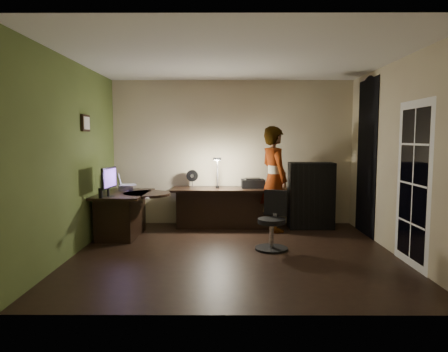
{
  "coord_description": "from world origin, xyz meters",
  "views": [
    {
      "loc": [
        -0.12,
        -5.54,
        1.63
      ],
      "look_at": [
        -0.15,
        1.05,
        1.0
      ],
      "focal_mm": 32.0,
      "sensor_mm": 36.0,
      "label": 1
    }
  ],
  "objects_px": {
    "desk_left": "(124,214)",
    "person": "(274,179)",
    "desk_right": "(225,208)",
    "monitor": "(108,186)",
    "cabinet": "(311,195)",
    "office_chair": "(272,221)"
  },
  "relations": [
    {
      "from": "desk_right",
      "to": "person",
      "type": "height_order",
      "value": "person"
    },
    {
      "from": "desk_left",
      "to": "person",
      "type": "bearing_deg",
      "value": 10.69
    },
    {
      "from": "desk_left",
      "to": "person",
      "type": "distance_m",
      "value": 2.62
    },
    {
      "from": "monitor",
      "to": "desk_right",
      "type": "bearing_deg",
      "value": 35.63
    },
    {
      "from": "desk_left",
      "to": "person",
      "type": "xyz_separation_m",
      "value": [
        2.54,
        0.39,
        0.55
      ]
    },
    {
      "from": "monitor",
      "to": "office_chair",
      "type": "xyz_separation_m",
      "value": [
        2.5,
        -0.42,
        -0.45
      ]
    },
    {
      "from": "desk_left",
      "to": "desk_right",
      "type": "distance_m",
      "value": 1.79
    },
    {
      "from": "office_chair",
      "to": "person",
      "type": "height_order",
      "value": "person"
    },
    {
      "from": "desk_left",
      "to": "monitor",
      "type": "bearing_deg",
      "value": -107.57
    },
    {
      "from": "desk_left",
      "to": "desk_right",
      "type": "height_order",
      "value": "desk_left"
    },
    {
      "from": "desk_right",
      "to": "desk_left",
      "type": "bearing_deg",
      "value": -158.12
    },
    {
      "from": "monitor",
      "to": "person",
      "type": "xyz_separation_m",
      "value": [
        2.68,
        0.78,
        0.03
      ]
    },
    {
      "from": "desk_left",
      "to": "cabinet",
      "type": "distance_m",
      "value": 3.29
    },
    {
      "from": "desk_left",
      "to": "desk_right",
      "type": "relative_size",
      "value": 0.65
    },
    {
      "from": "monitor",
      "to": "cabinet",
      "type": "bearing_deg",
      "value": 22.49
    },
    {
      "from": "desk_left",
      "to": "desk_right",
      "type": "bearing_deg",
      "value": 22.87
    },
    {
      "from": "monitor",
      "to": "office_chair",
      "type": "height_order",
      "value": "monitor"
    },
    {
      "from": "office_chair",
      "to": "monitor",
      "type": "bearing_deg",
      "value": -166.21
    },
    {
      "from": "desk_right",
      "to": "office_chair",
      "type": "bearing_deg",
      "value": -63.73
    },
    {
      "from": "office_chair",
      "to": "person",
      "type": "distance_m",
      "value": 1.31
    },
    {
      "from": "desk_left",
      "to": "office_chair",
      "type": "xyz_separation_m",
      "value": [
        2.36,
        -0.81,
        0.07
      ]
    },
    {
      "from": "cabinet",
      "to": "person",
      "type": "distance_m",
      "value": 0.79
    }
  ]
}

